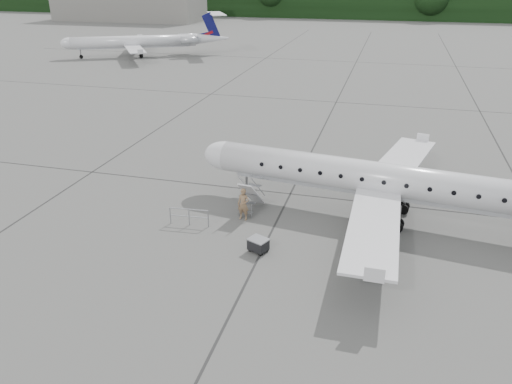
% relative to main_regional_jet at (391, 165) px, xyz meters
% --- Properties ---
extents(ground, '(320.00, 320.00, 0.00)m').
position_rel_main_regional_jet_xyz_m(ground, '(-1.57, -6.00, -3.31)').
color(ground, '#5A5A58').
rests_on(ground, ground).
extents(treeline, '(260.00, 4.00, 8.00)m').
position_rel_main_regional_jet_xyz_m(treeline, '(-1.57, 124.00, 0.69)').
color(treeline, black).
rests_on(treeline, ground).
extents(terminal_building, '(40.00, 14.00, 10.00)m').
position_rel_main_regional_jet_xyz_m(terminal_building, '(-71.57, 104.00, 1.69)').
color(terminal_building, slate).
rests_on(terminal_building, ground).
extents(main_regional_jet, '(28.02, 21.79, 6.62)m').
position_rel_main_regional_jet_xyz_m(main_regional_jet, '(0.00, 0.00, 0.00)').
color(main_regional_jet, silver).
rests_on(main_regional_jet, ground).
extents(airstair, '(1.12, 2.22, 2.07)m').
position_rel_main_regional_jet_xyz_m(airstair, '(-7.67, -1.04, -2.27)').
color(airstair, silver).
rests_on(airstair, ground).
extents(passenger, '(0.73, 0.51, 1.89)m').
position_rel_main_regional_jet_xyz_m(passenger, '(-7.83, -2.25, -2.37)').
color(passenger, '#836547').
rests_on(passenger, ground).
extents(safety_railing, '(2.20, 0.26, 1.00)m').
position_rel_main_regional_jet_xyz_m(safety_railing, '(-10.55, -3.75, -2.81)').
color(safety_railing, gray).
rests_on(safety_railing, ground).
extents(baggage_cart, '(1.12, 1.04, 0.79)m').
position_rel_main_regional_jet_xyz_m(baggage_cart, '(-6.09, -5.50, -2.92)').
color(baggage_cart, black).
rests_on(baggage_cart, ground).
extents(bg_regional_left, '(30.71, 27.67, 6.61)m').
position_rel_main_regional_jet_xyz_m(bg_regional_left, '(-41.07, 48.39, -0.00)').
color(bg_regional_left, silver).
rests_on(bg_regional_left, ground).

